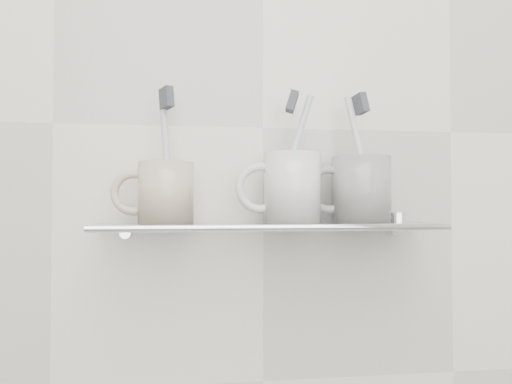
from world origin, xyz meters
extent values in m
plane|color=silver|center=(0.00, 1.10, 1.25)|extent=(2.50, 0.00, 2.50)
cube|color=silver|center=(0.00, 1.04, 1.10)|extent=(0.50, 0.12, 0.01)
cylinder|color=silver|center=(0.00, 0.98, 1.10)|extent=(0.50, 0.01, 0.01)
cylinder|color=silver|center=(-0.21, 1.09, 1.09)|extent=(0.02, 0.03, 0.02)
cylinder|color=silver|center=(0.21, 1.09, 1.09)|extent=(0.02, 0.03, 0.02)
cylinder|color=beige|center=(-0.15, 1.04, 1.14)|extent=(0.08, 0.08, 0.09)
torus|color=beige|center=(-0.20, 1.04, 1.14)|extent=(0.07, 0.01, 0.07)
cylinder|color=silver|center=(-0.15, 1.04, 1.20)|extent=(0.03, 0.04, 0.19)
cube|color=#373C42|center=(-0.15, 1.04, 1.28)|extent=(0.02, 0.03, 0.03)
cylinder|color=white|center=(0.03, 1.04, 1.15)|extent=(0.11, 0.11, 0.10)
torus|color=white|center=(-0.01, 1.04, 1.15)|extent=(0.07, 0.01, 0.07)
cylinder|color=silver|center=(0.03, 1.04, 1.20)|extent=(0.07, 0.02, 0.18)
cube|color=#373C42|center=(0.03, 1.04, 1.28)|extent=(0.02, 0.03, 0.03)
cylinder|color=silver|center=(0.14, 1.04, 1.15)|extent=(0.09, 0.09, 0.10)
torus|color=silver|center=(0.09, 1.04, 1.15)|extent=(0.07, 0.01, 0.07)
cylinder|color=silver|center=(0.14, 1.04, 1.20)|extent=(0.05, 0.04, 0.19)
cube|color=#373C42|center=(0.14, 1.04, 1.28)|extent=(0.02, 0.03, 0.03)
cylinder|color=silver|center=(0.20, 1.04, 1.11)|extent=(0.04, 0.04, 0.02)
camera|label=1|loc=(-0.12, 0.32, 1.13)|focal=35.00mm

